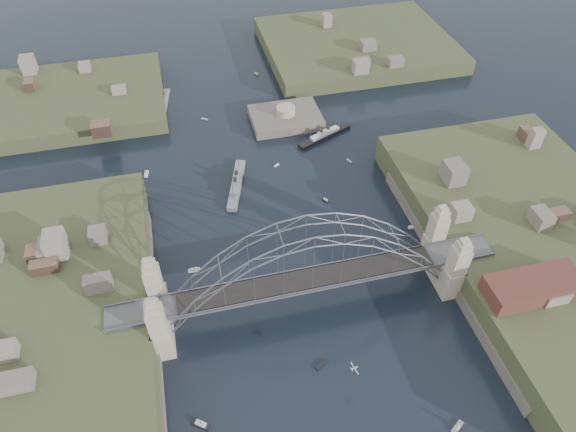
{
  "coord_description": "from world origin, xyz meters",
  "views": [
    {
      "loc": [
        -20.23,
        -64.27,
        93.85
      ],
      "look_at": [
        0.0,
        18.0,
        10.0
      ],
      "focal_mm": 31.83,
      "sensor_mm": 36.0,
      "label": 1
    }
  ],
  "objects_px": {
    "fort_island": "(286,122)",
    "wharf_shed": "(533,286)",
    "naval_cruiser_near": "(236,184)",
    "ocean_liner": "(325,135)",
    "bridge": "(309,268)",
    "naval_cruiser_far": "(164,101)"
  },
  "relations": [
    {
      "from": "naval_cruiser_far",
      "to": "wharf_shed",
      "type": "bearing_deg",
      "value": -56.49
    },
    {
      "from": "naval_cruiser_near",
      "to": "ocean_liner",
      "type": "bearing_deg",
      "value": 28.24
    },
    {
      "from": "naval_cruiser_near",
      "to": "fort_island",
      "type": "bearing_deg",
      "value": 53.06
    },
    {
      "from": "wharf_shed",
      "to": "naval_cruiser_far",
      "type": "height_order",
      "value": "wharf_shed"
    },
    {
      "from": "bridge",
      "to": "wharf_shed",
      "type": "bearing_deg",
      "value": -17.65
    },
    {
      "from": "naval_cruiser_near",
      "to": "bridge",
      "type": "bearing_deg",
      "value": -78.46
    },
    {
      "from": "bridge",
      "to": "naval_cruiser_near",
      "type": "height_order",
      "value": "bridge"
    },
    {
      "from": "bridge",
      "to": "naval_cruiser_far",
      "type": "bearing_deg",
      "value": 105.5
    },
    {
      "from": "fort_island",
      "to": "wharf_shed",
      "type": "bearing_deg",
      "value": -69.15
    },
    {
      "from": "naval_cruiser_near",
      "to": "ocean_liner",
      "type": "height_order",
      "value": "naval_cruiser_near"
    },
    {
      "from": "fort_island",
      "to": "ocean_liner",
      "type": "height_order",
      "value": "fort_island"
    },
    {
      "from": "wharf_shed",
      "to": "fort_island",
      "type": "bearing_deg",
      "value": 110.85
    },
    {
      "from": "wharf_shed",
      "to": "naval_cruiser_far",
      "type": "bearing_deg",
      "value": 123.51
    },
    {
      "from": "bridge",
      "to": "ocean_liner",
      "type": "relative_size",
      "value": 4.52
    },
    {
      "from": "bridge",
      "to": "wharf_shed",
      "type": "distance_m",
      "value": 46.23
    },
    {
      "from": "wharf_shed",
      "to": "ocean_liner",
      "type": "distance_m",
      "value": 76.72
    },
    {
      "from": "bridge",
      "to": "fort_island",
      "type": "relative_size",
      "value": 3.82
    },
    {
      "from": "fort_island",
      "to": "naval_cruiser_near",
      "type": "height_order",
      "value": "naval_cruiser_near"
    },
    {
      "from": "naval_cruiser_far",
      "to": "ocean_liner",
      "type": "xyz_separation_m",
      "value": [
        46.75,
        -31.42,
        -0.06
      ]
    },
    {
      "from": "wharf_shed",
      "to": "naval_cruiser_near",
      "type": "bearing_deg",
      "value": 132.99
    },
    {
      "from": "naval_cruiser_far",
      "to": "ocean_liner",
      "type": "relative_size",
      "value": 0.82
    },
    {
      "from": "ocean_liner",
      "to": "naval_cruiser_far",
      "type": "bearing_deg",
      "value": 146.1
    }
  ]
}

